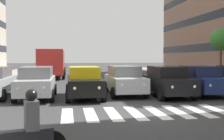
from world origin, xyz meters
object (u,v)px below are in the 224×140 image
Objects in this scene: street_tree_2 at (221,40)px; bus_behind_traffic at (53,60)px; car_5 at (37,82)px; car_2 at (167,81)px; car_4 at (84,82)px; car_3 at (124,80)px; car_1 at (200,80)px; motorcycle_with_rider at (29,132)px.

bus_behind_traffic is at bearing -27.95° from street_tree_2.
bus_behind_traffic reaches higher than car_5.
car_2 is at bearing 113.72° from bus_behind_traffic.
street_tree_2 is (-15.49, -7.80, 2.95)m from car_5.
car_2 and car_4 have the same top height.
bus_behind_traffic is at bearing -72.05° from car_3.
car_3 is at bearing -173.66° from car_5.
car_2 is (2.18, 0.36, 0.00)m from car_1.
car_3 is 13.07m from street_tree_2.
car_3 is at bearing 34.66° from street_tree_2.
bus_behind_traffic is (9.45, -16.18, 0.97)m from car_1.
car_2 is 2.67× the size of motorcycle_with_rider.
car_4 reaches higher than motorcycle_with_rider.
car_1 and car_3 have the same top height.
car_4 is at bearing -2.73° from car_2.
motorcycle_with_rider is (8.60, 9.12, -0.24)m from car_1.
motorcycle_with_rider is at bearing 95.26° from car_5.
car_5 is 16.05m from bus_behind_traffic.
car_3 reaches higher than motorcycle_with_rider.
street_tree_2 reaches higher than car_4.
car_1 reaches higher than motorcycle_with_rider.
bus_behind_traffic is 6.32× the size of motorcycle_with_rider.
bus_behind_traffic reaches higher than car_1.
car_2 is 18.10m from bus_behind_traffic.
car_1 is 0.42× the size of bus_behind_traffic.
car_4 is 2.59m from car_5.
motorcycle_with_rider is (-0.85, 9.28, -0.24)m from car_5.
street_tree_2 is (-14.63, -17.08, 3.19)m from motorcycle_with_rider.
street_tree_2 reaches higher than bus_behind_traffic.
car_1 is 2.67× the size of motorcycle_with_rider.
car_2 is 1.00× the size of car_4.
car_3 is 16.28m from bus_behind_traffic.
car_1 is 12.54m from motorcycle_with_rider.
street_tree_2 reaches higher than car_5.
street_tree_2 is at bearing -145.34° from car_3.
motorcycle_with_rider is (1.72, 8.98, -0.24)m from car_4.
car_5 is 0.42× the size of bus_behind_traffic.
car_3 is at bearing -112.89° from motorcycle_with_rider.
car_2 is at bearing -126.22° from motorcycle_with_rider.
street_tree_2 is (-10.48, -7.24, 2.95)m from car_3.
car_3 is 0.42× the size of bus_behind_traffic.
street_tree_2 is at bearing -127.17° from car_1.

